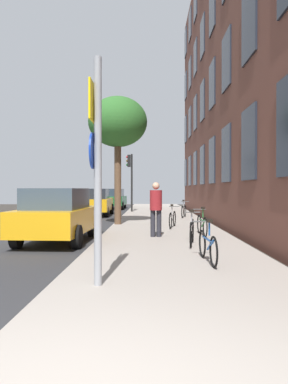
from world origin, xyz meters
TOP-DOWN VIEW (x-y plane):
  - ground_plane at (-2.40, 15.00)m, footprint 41.80×41.80m
  - road_asphalt at (-4.50, 15.00)m, footprint 7.00×38.00m
  - sidewalk at (1.10, 15.00)m, footprint 4.20×38.00m
  - building_facade at (3.69, 14.50)m, footprint 0.56×27.00m
  - sign_post at (-0.25, 3.30)m, footprint 0.16×0.60m
  - traffic_light at (-0.75, 21.77)m, footprint 0.43×0.24m
  - tree_near at (-0.80, 13.07)m, footprint 2.49×2.49m
  - bicycle_0 at (1.75, 5.08)m, footprint 0.42×1.65m
  - bicycle_1 at (1.69, 7.40)m, footprint 0.44×1.67m
  - bicycle_2 at (2.25, 9.42)m, footprint 0.42×1.63m
  - bicycle_3 at (1.44, 11.80)m, footprint 0.50×1.63m
  - bicycle_4 at (2.34, 16.81)m, footprint 0.52×1.56m
  - pedestrian_0 at (0.76, 9.03)m, footprint 0.42×0.42m
  - car_0 at (-2.20, 8.58)m, footprint 1.94×4.04m
  - car_1 at (-2.75, 19.61)m, footprint 1.92×4.47m
  - car_2 at (-2.35, 26.68)m, footprint 1.84×4.07m

SIDE VIEW (x-z plane):
  - ground_plane at x=-2.40m, z-range 0.00..0.00m
  - road_asphalt at x=-4.50m, z-range 0.00..0.01m
  - sidewalk at x=1.10m, z-range 0.00..0.12m
  - bicycle_0 at x=1.75m, z-range 0.02..0.91m
  - bicycle_3 at x=1.44m, z-range 0.02..0.92m
  - bicycle_2 at x=2.25m, z-range 0.02..0.94m
  - bicycle_4 at x=2.34m, z-range 0.02..0.94m
  - bicycle_1 at x=1.69m, z-range 0.02..0.96m
  - car_2 at x=-2.35m, z-range 0.03..1.65m
  - car_0 at x=-2.20m, z-range 0.03..1.65m
  - car_1 at x=-2.75m, z-range 0.03..1.65m
  - pedestrian_0 at x=0.76m, z-range 0.24..1.94m
  - sign_post at x=-0.25m, z-range 0.32..3.85m
  - traffic_light at x=-0.75m, z-range 0.82..4.62m
  - tree_near at x=-0.80m, z-range 1.70..7.09m
  - building_facade at x=3.69m, z-range 0.02..14.95m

